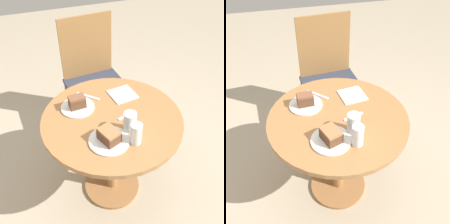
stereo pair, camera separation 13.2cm
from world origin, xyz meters
The scene contains 12 objects.
ground_plane centered at (0.00, 0.00, 0.00)m, with size 8.00×8.00×0.00m, color tan.
table centered at (0.00, 0.00, 0.55)m, with size 0.85×0.85×0.71m.
chair centered at (0.11, 0.76, 0.53)m, with size 0.51×0.44×1.01m.
plate_near centered at (-0.17, 0.16, 0.72)m, with size 0.21×0.21×0.01m.
plate_far centered at (-0.08, -0.18, 0.72)m, with size 0.23×0.23×0.01m.
cake_slice_near centered at (-0.17, 0.16, 0.76)m, with size 0.10×0.07×0.08m.
cake_slice_far centered at (-0.08, -0.18, 0.76)m, with size 0.12×0.14×0.07m.
glass_lemonade centered at (0.05, -0.14, 0.76)m, with size 0.07×0.07×0.12m.
glass_water centered at (0.05, -0.23, 0.77)m, with size 0.06×0.06×0.13m.
napkin_stack centered at (0.14, 0.18, 0.71)m, with size 0.18×0.18×0.01m.
fork centered at (-0.08, 0.25, 0.71)m, with size 0.13×0.13×0.00m.
spoon centered at (0.09, -0.02, 0.71)m, with size 0.13×0.06×0.00m.
Camera 1 is at (-0.41, -1.10, 1.76)m, focal length 42.00 mm.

